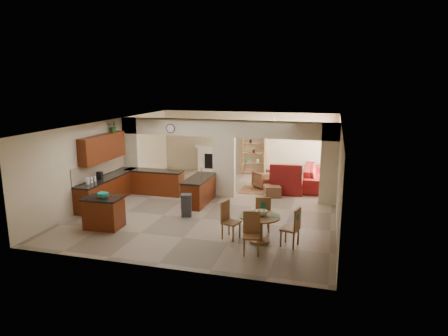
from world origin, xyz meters
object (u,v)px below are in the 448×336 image
(sofa, at_px, (319,177))
(armchair, at_px, (264,179))
(kitchen_island, at_px, (104,212))
(dining_table, at_px, (260,224))

(sofa, relative_size, armchair, 3.79)
(armchair, bearing_deg, sofa, 155.61)
(kitchen_island, xyz_separation_m, armchair, (3.69, 5.60, -0.12))
(kitchen_island, height_order, dining_table, kitchen_island)
(dining_table, bearing_deg, kitchen_island, -177.98)
(dining_table, height_order, sofa, sofa)
(armchair, bearing_deg, dining_table, 55.01)
(kitchen_island, bearing_deg, armchair, 54.33)
(sofa, height_order, armchair, sofa)
(kitchen_island, bearing_deg, dining_table, -0.27)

